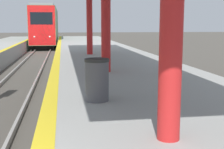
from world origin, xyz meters
TOP-DOWN VIEW (x-y plane):
  - train at (0.00, 36.79)m, footprint 2.61×16.71m
  - trash_bin at (2.61, 4.14)m, footprint 0.51×0.51m

SIDE VIEW (x-z plane):
  - trash_bin at x=2.61m, z-range 1.03..1.90m
  - train at x=0.00m, z-range 0.04..4.68m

